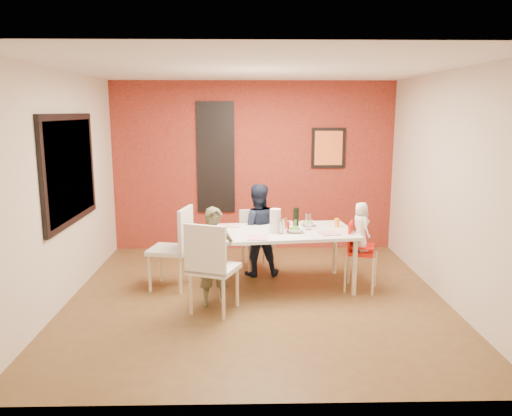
{
  "coord_description": "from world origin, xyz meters",
  "views": [
    {
      "loc": [
        -0.14,
        -5.75,
        2.23
      ],
      "look_at": [
        0.0,
        0.3,
        1.05
      ],
      "focal_mm": 35.0,
      "sensor_mm": 36.0,
      "label": 1
    }
  ],
  "objects_px": {
    "high_chair": "(358,249)",
    "child_near": "(215,257)",
    "chair_left": "(177,243)",
    "child_far": "(257,230)",
    "toddler": "(361,227)",
    "dining_table": "(283,236)",
    "wine_bottle": "(296,218)",
    "chair_far": "(255,237)",
    "paper_towel_roll": "(275,221)",
    "chair_near": "(210,263)"
  },
  "relations": [
    {
      "from": "child_near",
      "to": "child_far",
      "type": "height_order",
      "value": "child_far"
    },
    {
      "from": "chair_left",
      "to": "child_far",
      "type": "xyz_separation_m",
      "value": [
        1.03,
        0.51,
        0.05
      ]
    },
    {
      "from": "chair_far",
      "to": "paper_towel_roll",
      "type": "height_order",
      "value": "paper_towel_roll"
    },
    {
      "from": "wine_bottle",
      "to": "paper_towel_roll",
      "type": "xyz_separation_m",
      "value": [
        -0.28,
        -0.2,
        0.01
      ]
    },
    {
      "from": "child_far",
      "to": "chair_far",
      "type": "bearing_deg",
      "value": -88.84
    },
    {
      "from": "child_near",
      "to": "chair_near",
      "type": "bearing_deg",
      "value": -101.08
    },
    {
      "from": "toddler",
      "to": "wine_bottle",
      "type": "bearing_deg",
      "value": 55.97
    },
    {
      "from": "dining_table",
      "to": "toddler",
      "type": "bearing_deg",
      "value": -7.74
    },
    {
      "from": "high_chair",
      "to": "child_near",
      "type": "height_order",
      "value": "child_near"
    },
    {
      "from": "toddler",
      "to": "wine_bottle",
      "type": "distance_m",
      "value": 0.82
    },
    {
      "from": "chair_near",
      "to": "paper_towel_roll",
      "type": "distance_m",
      "value": 1.1
    },
    {
      "from": "child_far",
      "to": "toddler",
      "type": "distance_m",
      "value": 1.43
    },
    {
      "from": "chair_left",
      "to": "paper_towel_roll",
      "type": "relative_size",
      "value": 3.49
    },
    {
      "from": "dining_table",
      "to": "child_near",
      "type": "distance_m",
      "value": 1.03
    },
    {
      "from": "chair_left",
      "to": "toddler",
      "type": "distance_m",
      "value": 2.32
    },
    {
      "from": "chair_near",
      "to": "paper_towel_roll",
      "type": "relative_size",
      "value": 3.47
    },
    {
      "from": "wine_bottle",
      "to": "paper_towel_roll",
      "type": "distance_m",
      "value": 0.35
    },
    {
      "from": "chair_left",
      "to": "high_chair",
      "type": "bearing_deg",
      "value": 99.13
    },
    {
      "from": "chair_near",
      "to": "wine_bottle",
      "type": "relative_size",
      "value": 3.79
    },
    {
      "from": "chair_left",
      "to": "toddler",
      "type": "bearing_deg",
      "value": 98.81
    },
    {
      "from": "dining_table",
      "to": "chair_far",
      "type": "xyz_separation_m",
      "value": [
        -0.34,
        0.73,
        -0.2
      ]
    },
    {
      "from": "chair_near",
      "to": "chair_far",
      "type": "height_order",
      "value": "chair_near"
    },
    {
      "from": "chair_far",
      "to": "child_far",
      "type": "relative_size",
      "value": 0.68
    },
    {
      "from": "paper_towel_roll",
      "to": "chair_left",
      "type": "bearing_deg",
      "value": 175.35
    },
    {
      "from": "child_near",
      "to": "child_far",
      "type": "distance_m",
      "value": 1.21
    },
    {
      "from": "chair_near",
      "to": "paper_towel_roll",
      "type": "xyz_separation_m",
      "value": [
        0.76,
        0.74,
        0.31
      ]
    },
    {
      "from": "dining_table",
      "to": "wine_bottle",
      "type": "height_order",
      "value": "wine_bottle"
    },
    {
      "from": "child_near",
      "to": "toddler",
      "type": "bearing_deg",
      "value": 11.57
    },
    {
      "from": "chair_far",
      "to": "child_near",
      "type": "distance_m",
      "value": 1.42
    },
    {
      "from": "chair_left",
      "to": "toddler",
      "type": "relative_size",
      "value": 1.71
    },
    {
      "from": "child_far",
      "to": "wine_bottle",
      "type": "xyz_separation_m",
      "value": [
        0.49,
        -0.4,
        0.25
      ]
    },
    {
      "from": "dining_table",
      "to": "chair_far",
      "type": "height_order",
      "value": "chair_far"
    },
    {
      "from": "chair_near",
      "to": "chair_left",
      "type": "distance_m",
      "value": 0.97
    },
    {
      "from": "chair_far",
      "to": "high_chair",
      "type": "bearing_deg",
      "value": -51.39
    },
    {
      "from": "child_near",
      "to": "wine_bottle",
      "type": "bearing_deg",
      "value": 31.34
    },
    {
      "from": "dining_table",
      "to": "child_far",
      "type": "distance_m",
      "value": 0.59
    },
    {
      "from": "child_far",
      "to": "wine_bottle",
      "type": "relative_size",
      "value": 4.61
    },
    {
      "from": "chair_near",
      "to": "high_chair",
      "type": "relative_size",
      "value": 1.2
    },
    {
      "from": "dining_table",
      "to": "chair_left",
      "type": "bearing_deg",
      "value": -179.34
    },
    {
      "from": "paper_towel_roll",
      "to": "child_far",
      "type": "bearing_deg",
      "value": 108.95
    },
    {
      "from": "chair_near",
      "to": "high_chair",
      "type": "height_order",
      "value": "chair_near"
    },
    {
      "from": "chair_near",
      "to": "child_far",
      "type": "distance_m",
      "value": 1.45
    },
    {
      "from": "chair_left",
      "to": "chair_far",
      "type": "bearing_deg",
      "value": 138.0
    },
    {
      "from": "wine_bottle",
      "to": "paper_towel_roll",
      "type": "bearing_deg",
      "value": -143.73
    },
    {
      "from": "chair_near",
      "to": "chair_left",
      "type": "bearing_deg",
      "value": -38.83
    },
    {
      "from": "dining_table",
      "to": "child_far",
      "type": "bearing_deg",
      "value": 122.73
    },
    {
      "from": "dining_table",
      "to": "wine_bottle",
      "type": "distance_m",
      "value": 0.28
    },
    {
      "from": "child_near",
      "to": "paper_towel_roll",
      "type": "relative_size",
      "value": 3.86
    },
    {
      "from": "dining_table",
      "to": "chair_far",
      "type": "bearing_deg",
      "value": 115.12
    },
    {
      "from": "chair_left",
      "to": "wine_bottle",
      "type": "height_order",
      "value": "chair_left"
    }
  ]
}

